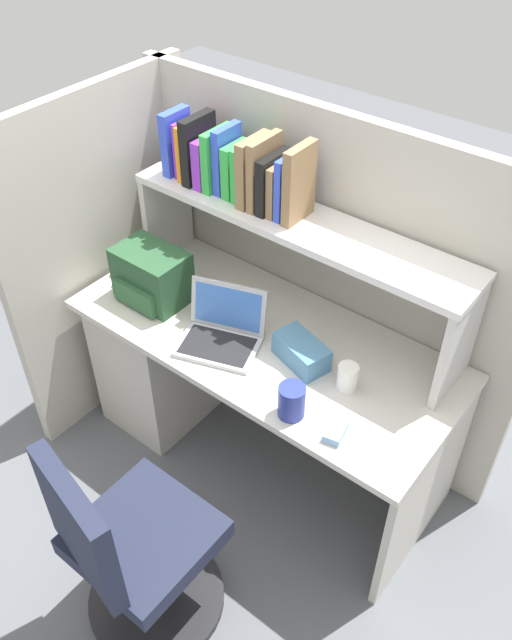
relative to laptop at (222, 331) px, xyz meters
name	(u,v)px	position (x,y,z in m)	size (l,w,h in m)	color
ground_plane	(263,451)	(0.11, 0.12, -0.78)	(8.00, 8.00, 0.00)	#595B60
desk	(196,353)	(-0.28, 0.12, -0.38)	(1.60, 0.70, 0.73)	beige
cubicle_partition_rear	(318,282)	(0.11, 0.50, -0.01)	(1.84, 0.05, 1.55)	#B2ADA0
cubicle_partition_left	(108,256)	(-0.74, 0.07, -0.01)	(0.05, 1.06, 1.55)	#B2ADA0
overhead_hutch	(296,241)	(0.11, 0.32, 0.30)	(1.44, 0.28, 0.45)	beige
reference_books_on_shelf	(236,165)	(-0.18, 0.32, 0.52)	(0.64, 0.19, 0.29)	blue
laptop	(222,331)	(0.00, 0.00, 0.00)	(0.38, 0.34, 0.22)	#B7BABF
backpack	(151,276)	(-0.41, 0.03, 0.06)	(0.30, 0.22, 0.23)	#264C2D
computer_mouse	(336,431)	(0.61, -0.12, -0.03)	(0.06, 0.10, 0.03)	#7299C6
paper_cup	(348,378)	(0.52, 0.09, 0.00)	(0.08, 0.08, 0.11)	white
tissue_box	(301,352)	(0.31, 0.10, 0.00)	(0.22, 0.12, 0.10)	teal
snack_canister	(292,401)	(0.44, -0.14, 0.02)	(0.10, 0.10, 0.13)	navy
office_chair	(133,555)	(0.22, -0.75, -0.39)	(0.52, 0.53, 0.93)	black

